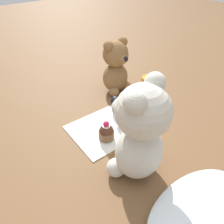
{
  "coord_description": "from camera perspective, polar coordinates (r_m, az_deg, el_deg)",
  "views": [
    {
      "loc": [
        0.32,
        0.42,
        0.47
      ],
      "look_at": [
        0.0,
        0.0,
        0.06
      ],
      "focal_mm": 35.0,
      "sensor_mm": 36.0,
      "label": 1
    }
  ],
  "objects": [
    {
      "name": "teddy_bear_cream",
      "position": [
        0.5,
        7.22,
        -5.35
      ],
      "size": [
        0.16,
        0.15,
        0.26
      ],
      "rotation": [
        0.0,
        0.0,
        0.34
      ],
      "color": "beige",
      "rests_on": "ground_plane"
    },
    {
      "name": "teddy_bear_tan",
      "position": [
        0.83,
        1.03,
        11.62
      ],
      "size": [
        0.11,
        0.11,
        0.21
      ],
      "rotation": [
        0.0,
        0.0,
        3.2
      ],
      "color": "olive",
      "rests_on": "ground_plane"
    },
    {
      "name": "ground_plane",
      "position": [
        0.71,
        0.0,
        -3.59
      ],
      "size": [
        4.0,
        4.0,
        0.0
      ],
      "primitive_type": "plane",
      "color": "brown"
    },
    {
      "name": "cupcake_near_tan_bear",
      "position": [
        0.75,
        3.87,
        2.15
      ],
      "size": [
        0.04,
        0.04,
        0.06
      ],
      "color": "brown",
      "rests_on": "knitted_placemat"
    },
    {
      "name": "knitted_placemat",
      "position": [
        0.7,
        0.0,
        -3.41
      ],
      "size": [
        0.26,
        0.18,
        0.01
      ],
      "primitive_type": "cube",
      "color": "silver",
      "rests_on": "ground_plane"
    },
    {
      "name": "tulle_cloth",
      "position": [
        0.54,
        21.47,
        -22.23
      ],
      "size": [
        0.27,
        0.14,
        0.04
      ],
      "primitive_type": "ellipsoid",
      "color": "white",
      "rests_on": "ground_plane"
    },
    {
      "name": "cupcake_near_cream_bear",
      "position": [
        0.64,
        -1.48,
        -5.24
      ],
      "size": [
        0.05,
        0.05,
        0.06
      ],
      "color": "brown",
      "rests_on": "knitted_placemat"
    },
    {
      "name": "juice_glass",
      "position": [
        0.85,
        9.38,
        6.82
      ],
      "size": [
        0.05,
        0.05,
        0.07
      ],
      "primitive_type": "cylinder",
      "color": "orange",
      "rests_on": "ground_plane"
    }
  ]
}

